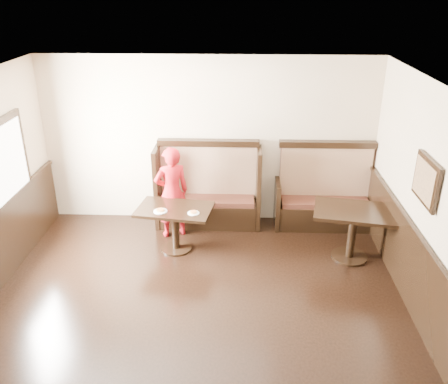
# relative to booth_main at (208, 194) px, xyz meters

# --- Properties ---
(ground) EXTENTS (7.00, 7.00, 0.00)m
(ground) POSITION_rel_booth_main_xyz_m (0.00, -3.30, -0.53)
(ground) COLOR black
(ground) RESTS_ON ground
(room_shell) EXTENTS (7.00, 7.00, 7.00)m
(room_shell) POSITION_rel_booth_main_xyz_m (-0.30, -3.01, 0.14)
(room_shell) COLOR #C8AF91
(room_shell) RESTS_ON ground
(booth_main) EXTENTS (1.75, 0.72, 1.45)m
(booth_main) POSITION_rel_booth_main_xyz_m (0.00, 0.00, 0.00)
(booth_main) COLOR black
(booth_main) RESTS_ON ground
(booth_neighbor) EXTENTS (1.65, 0.72, 1.45)m
(booth_neighbor) POSITION_rel_booth_main_xyz_m (1.95, -0.00, -0.05)
(booth_neighbor) COLOR black
(booth_neighbor) RESTS_ON ground
(table_main) EXTENTS (1.20, 0.85, 0.71)m
(table_main) POSITION_rel_booth_main_xyz_m (-0.45, -0.92, 0.02)
(table_main) COLOR black
(table_main) RESTS_ON ground
(table_neighbor) EXTENTS (1.27, 0.95, 0.80)m
(table_neighbor) POSITION_rel_booth_main_xyz_m (2.20, -1.07, 0.07)
(table_neighbor) COLOR black
(table_neighbor) RESTS_ON ground
(child) EXTENTS (0.65, 0.55, 1.51)m
(child) POSITION_rel_booth_main_xyz_m (-0.55, -0.45, 0.23)
(child) COLOR #A61118
(child) RESTS_ON ground
(pizza_plate_left) EXTENTS (0.20, 0.20, 0.04)m
(pizza_plate_left) POSITION_rel_booth_main_xyz_m (-0.64, -1.04, 0.20)
(pizza_plate_left) COLOR white
(pizza_plate_left) RESTS_ON table_main
(pizza_plate_right) EXTENTS (0.18, 0.18, 0.03)m
(pizza_plate_right) POSITION_rel_booth_main_xyz_m (-0.15, -1.08, 0.19)
(pizza_plate_right) COLOR white
(pizza_plate_right) RESTS_ON table_main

